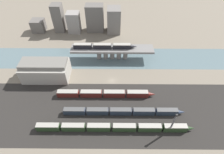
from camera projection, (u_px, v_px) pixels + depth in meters
The scene contains 15 objects.
ground_plane at pixel (112, 81), 114.74m from camera, with size 400.00×400.00×0.00m, color #756B5B.
railbed_yard at pixel (112, 112), 97.83m from camera, with size 280.00×42.00×0.01m, color #282623.
river_water at pixel (112, 58), 131.24m from camera, with size 320.00×24.35×0.01m, color slate.
bridge at pixel (112, 51), 126.26m from camera, with size 59.21×9.88×9.17m.
train_on_bridge at pixel (105, 46), 123.57m from camera, with size 45.12×3.12×3.44m.
train_yard_near at pixel (114, 127), 88.72m from camera, with size 80.67×2.92×4.18m.
train_yard_mid at pixel (123, 111), 95.68m from camera, with size 66.76×2.90×3.85m.
train_yard_far at pixel (105, 94), 104.35m from camera, with size 58.80×3.19×4.12m.
warehouse_building at pixel (46, 70), 112.94m from camera, with size 29.60×15.12×13.04m.
signal_tower at pixel (173, 123), 83.96m from camera, with size 1.00×0.83×15.52m.
city_block_far_left at pixel (38, 25), 155.22m from camera, with size 10.77×10.22×10.55m, color #605B56.
city_block_left at pixel (58, 18), 151.13m from camera, with size 8.67×9.77×23.84m, color #605B56.
city_block_center at pixel (74, 22), 151.67m from camera, with size 10.61×9.66×17.87m, color gray.
city_block_right at pixel (95, 18), 151.38m from camera, with size 14.83×9.85×23.26m, color #605B56.
city_block_far_right at pixel (114, 20), 150.66m from camera, with size 11.23×13.26×21.49m, color slate.
Camera 1 is at (0.56, -79.14, 83.11)m, focal length 28.00 mm.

